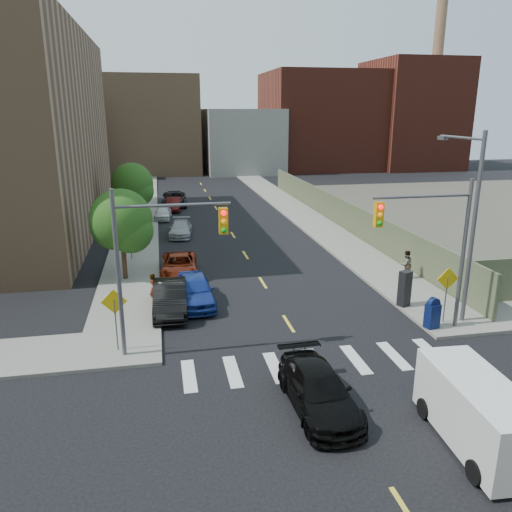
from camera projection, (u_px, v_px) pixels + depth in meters
name	position (u px, v px, depth m)	size (l,w,h in m)	color
ground	(350.00, 422.00, 16.34)	(160.00, 160.00, 0.00)	black
sidewalk_nw	(141.00, 204.00, 53.97)	(3.50, 73.00, 0.15)	gray
sidewalk_ne	(280.00, 199.00, 56.83)	(3.50, 73.00, 0.15)	gray
fence_north	(337.00, 211.00, 44.13)	(0.12, 44.00, 2.50)	#586043
gravel_lot	(504.00, 212.00, 49.74)	(36.00, 42.00, 0.06)	#595447
bg_bldg_west	(48.00, 136.00, 76.52)	(14.00, 18.00, 12.00)	#592319
bg_bldg_midwest	(154.00, 125.00, 80.93)	(14.00, 16.00, 15.00)	#8C6B4C
bg_bldg_center	(241.00, 140.00, 82.33)	(12.00, 16.00, 10.00)	gray
bg_bldg_east	(319.00, 121.00, 85.95)	(18.00, 18.00, 16.00)	#592319
bg_bldg_fareast	(411.00, 115.00, 86.73)	(14.00, 16.00, 18.00)	#592319
smokestack	(435.00, 85.00, 86.06)	(1.80, 1.80, 28.00)	#8C6B4C
signal_nw	(156.00, 250.00, 19.61)	(4.59, 0.30, 7.00)	#59595E
signal_ne	(434.00, 236.00, 21.82)	(4.59, 0.30, 7.00)	#59595E
streetlight_ne	(470.00, 215.00, 22.88)	(0.25, 3.70, 9.00)	#59595E
warn_sign_nw	(115.00, 309.00, 20.46)	(1.06, 0.06, 2.83)	#59595E
warn_sign_ne	(447.00, 285.00, 23.23)	(1.06, 0.06, 2.83)	#59595E
warn_sign_midwest	(130.00, 233.00, 33.18)	(1.06, 0.06, 2.83)	#59595E
tree_west_near	(121.00, 224.00, 29.00)	(3.66, 3.64, 5.52)	#332114
tree_west_far	(132.00, 186.00, 43.12)	(3.66, 3.64, 5.52)	#332114
parked_car_blue	(195.00, 290.00, 26.08)	(1.87, 4.64, 1.58)	navy
parked_car_black	(170.00, 297.00, 25.07)	(1.63, 4.67, 1.54)	black
parked_car_red	(179.00, 265.00, 30.66)	(2.18, 4.73, 1.31)	maroon
parked_car_silver	(181.00, 228.00, 40.37)	(1.73, 4.25, 1.23)	#9B9EA2
parked_car_white	(163.00, 213.00, 46.47)	(1.45, 3.61, 1.23)	silver
parked_car_maroon	(174.00, 204.00, 50.57)	(1.41, 4.04, 1.33)	#45100D
parked_car_grey	(174.00, 199.00, 52.98)	(2.51, 5.44, 1.51)	black
black_sedan	(318.00, 390.00, 16.91)	(1.95, 4.80, 1.39)	black
cargo_van	(475.00, 409.00, 15.09)	(2.18, 4.78, 2.14)	white
mailbox	(433.00, 313.00, 22.91)	(0.69, 0.59, 1.47)	#0D1B50
payphone	(405.00, 289.00, 25.44)	(0.55, 0.45, 1.85)	black
pedestrian_west	(154.00, 288.00, 25.83)	(0.58, 0.38, 1.60)	gray
pedestrian_east	(406.00, 264.00, 29.70)	(0.82, 0.64, 1.69)	gray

